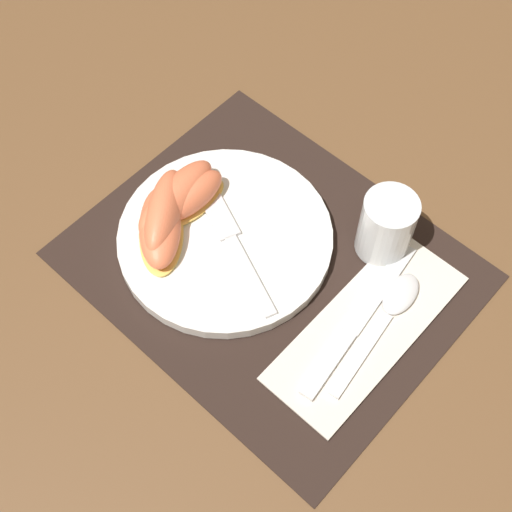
% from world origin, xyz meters
% --- Properties ---
extents(ground_plane, '(3.00, 3.00, 0.00)m').
position_xyz_m(ground_plane, '(0.00, 0.00, 0.00)').
color(ground_plane, brown).
extents(placemat, '(0.43, 0.35, 0.00)m').
position_xyz_m(placemat, '(0.00, 0.00, 0.00)').
color(placemat, black).
rests_on(placemat, ground_plane).
extents(plate, '(0.26, 0.26, 0.02)m').
position_xyz_m(plate, '(-0.06, -0.01, 0.01)').
color(plate, white).
rests_on(plate, placemat).
extents(juice_glass, '(0.06, 0.06, 0.09)m').
position_xyz_m(juice_glass, '(0.08, 0.11, 0.04)').
color(juice_glass, silver).
rests_on(juice_glass, placemat).
extents(napkin, '(0.10, 0.26, 0.00)m').
position_xyz_m(napkin, '(0.13, 0.01, 0.01)').
color(napkin, silver).
rests_on(napkin, placemat).
extents(knife, '(0.05, 0.23, 0.01)m').
position_xyz_m(knife, '(0.12, 0.01, 0.01)').
color(knife, silver).
rests_on(knife, napkin).
extents(spoon, '(0.05, 0.18, 0.01)m').
position_xyz_m(spoon, '(0.14, 0.04, 0.01)').
color(spoon, silver).
rests_on(spoon, napkin).
extents(fork, '(0.17, 0.09, 0.00)m').
position_xyz_m(fork, '(-0.04, -0.02, 0.02)').
color(fork, silver).
rests_on(fork, plate).
extents(citrus_wedge_0, '(0.04, 0.10, 0.04)m').
position_xyz_m(citrus_wedge_0, '(-0.12, -0.01, 0.04)').
color(citrus_wedge_0, '#F7C656').
rests_on(citrus_wedge_0, plate).
extents(citrus_wedge_1, '(0.06, 0.14, 0.04)m').
position_xyz_m(citrus_wedge_1, '(-0.13, -0.02, 0.04)').
color(citrus_wedge_1, '#F7C656').
rests_on(citrus_wedge_1, plate).
extents(citrus_wedge_2, '(0.11, 0.13, 0.05)m').
position_xyz_m(citrus_wedge_2, '(-0.12, -0.05, 0.04)').
color(citrus_wedge_2, '#F7C656').
rests_on(citrus_wedge_2, plate).
extents(citrus_wedge_3, '(0.12, 0.12, 0.04)m').
position_xyz_m(citrus_wedge_3, '(-0.11, -0.06, 0.04)').
color(citrus_wedge_3, '#F7C656').
rests_on(citrus_wedge_3, plate).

